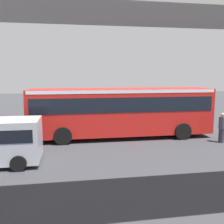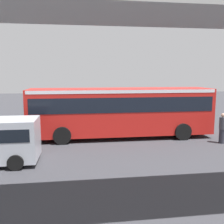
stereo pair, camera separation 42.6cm
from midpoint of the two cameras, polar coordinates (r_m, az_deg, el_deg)
ground at (r=17.76m, az=-3.18°, el=-4.75°), size 80.00×80.00×0.00m
city_bus at (r=16.38m, az=1.26°, el=0.84°), size 11.54×2.85×3.15m
pedestrian at (r=16.45m, az=22.60°, el=-3.29°), size 0.38×0.38×1.79m
lane_dash_leftmost at (r=23.14m, az=15.95°, el=-1.98°), size 2.00×0.20×0.01m
lane_dash_left at (r=21.73m, az=6.38°, el=-2.36°), size 2.00×0.20×0.01m
lane_dash_centre at (r=21.00m, az=-4.19°, el=-2.71°), size 2.00×0.20×0.01m
lane_dash_right at (r=21.02m, az=-15.13°, el=-2.97°), size 2.00×0.20×0.01m
pedestrian_overpass at (r=6.70m, az=7.49°, el=18.93°), size 30.14×2.60×7.02m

